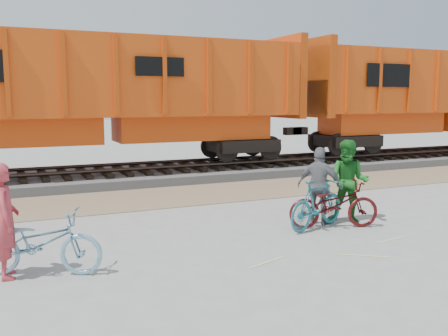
{
  "coord_description": "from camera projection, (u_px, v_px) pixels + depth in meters",
  "views": [
    {
      "loc": [
        -5.11,
        -8.12,
        2.83
      ],
      "look_at": [
        -0.78,
        1.5,
        1.36
      ],
      "focal_mm": 40.0,
      "sensor_mm": 36.0,
      "label": 1
    }
  ],
  "objects": [
    {
      "name": "hopper_car_right",
      "position": [
        435.0,
        95.0,
        22.9
      ],
      "size": [
        14.0,
        3.13,
        4.65
      ],
      "color": "black",
      "rests_on": "track"
    },
    {
      "name": "person_solo",
      "position": [
        4.0,
        221.0,
        7.86
      ],
      "size": [
        0.47,
        0.69,
        1.85
      ],
      "primitive_type": "imported",
      "rotation": [
        0.0,
        0.0,
        1.61
      ],
      "color": "#B8363E",
      "rests_on": "ground"
    },
    {
      "name": "bicycle_teal",
      "position": [
        317.0,
        204.0,
        10.9
      ],
      "size": [
        1.89,
        1.1,
        1.1
      ],
      "primitive_type": "imported",
      "rotation": [
        0.0,
        0.0,
        1.91
      ],
      "color": "#217483",
      "rests_on": "ground"
    },
    {
      "name": "gravel_strip",
      "position": [
        193.0,
        195.0,
        14.77
      ],
      "size": [
        120.0,
        3.0,
        0.02
      ],
      "primitive_type": "cube",
      "color": "#8B7456",
      "rests_on": "ground"
    },
    {
      "name": "person_woman",
      "position": [
        320.0,
        186.0,
        11.22
      ],
      "size": [
        0.99,
        1.07,
        1.76
      ],
      "primitive_type": "imported",
      "rotation": [
        0.0,
        0.0,
        2.26
      ],
      "color": "slate",
      "rests_on": "ground"
    },
    {
      "name": "bicycle_blue",
      "position": [
        40.0,
        243.0,
        8.02
      ],
      "size": [
        2.13,
        1.48,
        1.06
      ],
      "primitive_type": "imported",
      "rotation": [
        0.0,
        0.0,
        1.14
      ],
      "color": "#79AEC7",
      "rests_on": "ground"
    },
    {
      "name": "track",
      "position": [
        158.0,
        165.0,
        17.87
      ],
      "size": [
        120.0,
        2.6,
        0.24
      ],
      "color": "black",
      "rests_on": "ballast_bed"
    },
    {
      "name": "bicycle_maroon",
      "position": [
        334.0,
        204.0,
        10.94
      ],
      "size": [
        2.12,
        1.27,
        1.05
      ],
      "primitive_type": "imported",
      "rotation": [
        0.0,
        0.0,
        1.26
      ],
      "color": "#4C0E10",
      "rests_on": "ground"
    },
    {
      "name": "ballast_bed",
      "position": [
        158.0,
        174.0,
        17.91
      ],
      "size": [
        120.0,
        4.0,
        0.3
      ],
      "primitive_type": "cube",
      "color": "slate",
      "rests_on": "ground"
    },
    {
      "name": "hopper_car_center",
      "position": [
        107.0,
        93.0,
        16.81
      ],
      "size": [
        14.0,
        3.13,
        4.65
      ],
      "color": "black",
      "rests_on": "track"
    },
    {
      "name": "ground",
      "position": [
        291.0,
        244.0,
        9.8
      ],
      "size": [
        120.0,
        120.0,
        0.0
      ],
      "primitive_type": "plane",
      "color": "#9E9E99",
      "rests_on": "ground"
    },
    {
      "name": "person_man",
      "position": [
        349.0,
        181.0,
        11.43
      ],
      "size": [
        1.15,
        1.17,
        1.9
      ],
      "primitive_type": "imported",
      "rotation": [
        0.0,
        0.0,
        -0.85
      ],
      "color": "#1B6720",
      "rests_on": "ground"
    }
  ]
}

